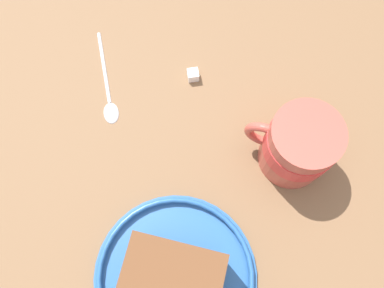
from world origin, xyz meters
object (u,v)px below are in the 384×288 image
sugar_cube (193,75)px  small_plate (175,276)px  cake_slice (173,278)px  tea_mug (298,145)px  teaspoon (108,95)px

sugar_cube → small_plate: bearing=-164.5°
small_plate → cake_slice: 3.71cm
small_plate → tea_mug: (18.19, -8.37, 4.06)cm
small_plate → sugar_cube: (24.67, 6.84, -0.06)cm
cake_slice → sugar_cube: size_ratio=7.40×
cake_slice → sugar_cube: cake_slice is taller
cake_slice → tea_mug: bearing=-24.3°
small_plate → teaspoon: 24.54cm
sugar_cube → teaspoon: bearing=123.9°
sugar_cube → tea_mug: bearing=-113.1°
small_plate → tea_mug: size_ratio=1.74×
teaspoon → small_plate: bearing=-137.9°
small_plate → cake_slice: size_ratio=1.75×
small_plate → cake_slice: cake_slice is taller
tea_mug → teaspoon: bearing=89.9°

